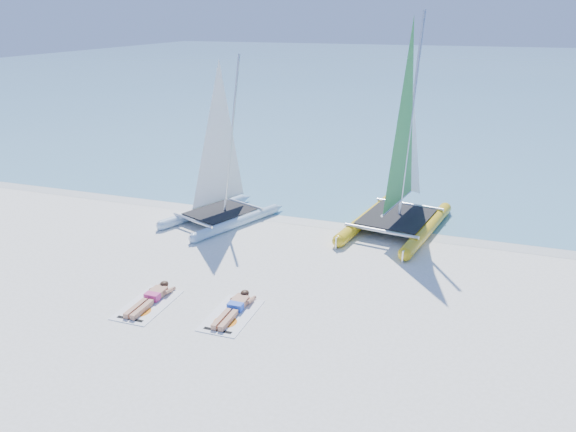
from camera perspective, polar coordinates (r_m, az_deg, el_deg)
name	(u,v)px	position (r m, az deg, el deg)	size (l,w,h in m)	color
ground	(264,289)	(14.93, -2.45, -7.43)	(140.00, 140.00, 0.00)	white
sea	(449,70)	(75.75, 16.06, 14.03)	(140.00, 115.00, 0.01)	#7EBBD2
wet_sand_strip	(322,220)	(19.70, 3.48, -0.45)	(140.00, 1.40, 0.01)	silver
catamaran_blue	(220,173)	(19.27, -6.90, 4.36)	(3.46, 4.68, 5.78)	silver
catamaran_yellow	(405,160)	(19.04, 11.84, 5.58)	(3.35, 5.80, 7.20)	yellow
towel_a	(148,305)	(14.57, -14.07, -8.74)	(1.00, 1.85, 0.02)	white
sunbather_a	(151,297)	(14.66, -13.70, -8.04)	(0.37, 1.73, 0.26)	tan
towel_b	(232,315)	(13.77, -5.76, -9.99)	(1.00, 1.85, 0.02)	white
sunbather_b	(235,307)	(13.87, -5.44, -9.23)	(0.37, 1.73, 0.26)	tan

